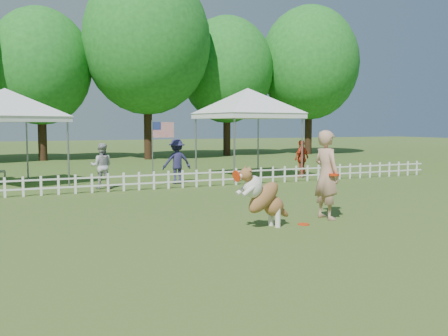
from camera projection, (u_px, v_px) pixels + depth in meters
The scene contains 15 objects.
ground at pixel (284, 227), 10.37m from camera, with size 120.00×120.00×0.00m, color #32541A.
picket_fence at pixel (176, 179), 16.70m from camera, with size 22.00×0.08×0.60m, color white, non-canonical shape.
handler at pixel (327, 175), 11.23m from camera, with size 0.73×0.48×2.01m, color tan.
dog at pixel (264, 197), 10.27m from camera, with size 1.24×0.41×1.28m, color brown, non-canonical shape.
frisbee_on_turf at pixel (304, 224), 10.64m from camera, with size 0.25×0.25×0.02m, color red.
canopy_tent_left at pixel (6, 139), 17.07m from camera, with size 3.19×3.19×3.29m, color white, non-canonical shape.
canopy_tent_right at pixel (248, 134), 20.28m from camera, with size 3.41×3.41×3.52m, color white, non-canonical shape.
flag_pole at pixel (152, 154), 16.99m from camera, with size 0.87×0.09×2.27m, color gray, non-canonical shape.
spectator_a at pixel (102, 166), 16.57m from camera, with size 0.74×0.57×1.51m, color #A5A6AB.
spectator_b at pixel (177, 161), 17.99m from camera, with size 1.04×0.60×1.61m, color #26244D.
spectator_c at pixel (302, 158), 20.30m from camera, with size 0.89×0.37×1.51m, color red.
tree_center_left at pixel (41, 77), 29.14m from camera, with size 6.00×6.00×9.80m, color #1C631E, non-canonical shape.
tree_center_right at pixel (147, 55), 30.11m from camera, with size 7.60×7.60×12.60m, color #1C631E, non-canonical shape.
tree_right at pixel (227, 79), 34.03m from camera, with size 6.20×6.20×10.40m, color #1C631E, non-canonical shape.
tree_far_right at pixel (309, 74), 35.54m from camera, with size 7.00×7.00×11.40m, color #1C631E, non-canonical shape.
Camera 1 is at (-5.35, -8.80, 2.14)m, focal length 40.00 mm.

